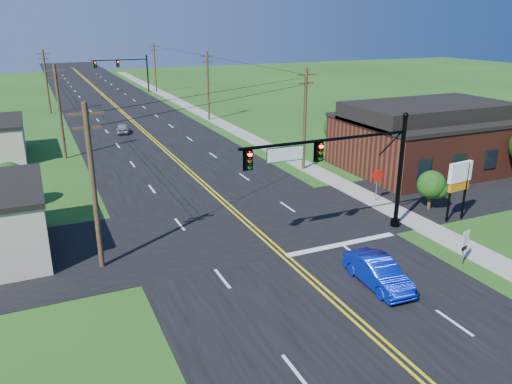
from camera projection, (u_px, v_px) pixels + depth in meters
name	position (u px, v px, depth m)	size (l,w,h in m)	color
ground	(353.00, 321.00, 22.33)	(260.00, 260.00, 0.00)	#234C15
road_main	(133.00, 123.00, 65.46)	(16.00, 220.00, 0.04)	black
road_cross	(247.00, 226.00, 32.68)	(70.00, 10.00, 0.04)	black
sidewalk	(236.00, 131.00, 60.89)	(2.00, 160.00, 0.08)	gray
signal_mast_main	(341.00, 164.00, 29.37)	(11.30, 0.60, 7.48)	black
signal_mast_far	(124.00, 68.00, 91.59)	(10.98, 0.60, 7.48)	black
brick_building	(425.00, 143.00, 44.84)	(14.20, 11.20, 4.70)	#542218
utility_pole_left_a	(93.00, 185.00, 25.74)	(1.80, 0.28, 9.00)	#352218
utility_pole_left_b	(60.00, 110.00, 47.31)	(1.80, 0.28, 9.00)	#352218
utility_pole_left_c	(47.00, 81.00, 70.60)	(1.80, 0.28, 9.00)	#352218
utility_pole_right_a	(305.00, 118.00, 43.57)	(1.80, 0.28, 9.00)	#352218
utility_pole_right_b	(208.00, 85.00, 66.00)	(1.80, 0.28, 9.00)	#352218
utility_pole_right_c	(155.00, 67.00, 91.88)	(1.80, 0.28, 9.00)	#352218
tree_right_back	(338.00, 127.00, 50.11)	(3.00, 3.00, 4.10)	#352218
shrub_corner	(431.00, 185.00, 34.96)	(2.00, 2.00, 2.86)	#352218
tree_left	(9.00, 179.00, 35.18)	(2.40, 2.40, 3.37)	#352218
blue_car	(378.00, 273.00, 25.08)	(1.54, 4.42, 1.46)	#081EAE
distant_car	(122.00, 128.00, 59.51)	(1.38, 3.43, 1.17)	#ADACB1
route_sign	(465.00, 242.00, 27.01)	(0.58, 0.18, 2.37)	slate
stop_sign	(377.00, 179.00, 36.52)	(0.89, 0.13, 2.49)	slate
pylon_sign	(459.00, 178.00, 32.63)	(2.00, 0.51, 4.07)	black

